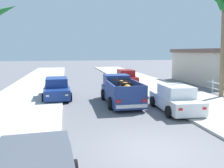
% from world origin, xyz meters
% --- Properties ---
extents(ground_plane, '(160.00, 160.00, 0.00)m').
position_xyz_m(ground_plane, '(0.00, 0.00, 0.00)').
color(ground_plane, slate).
extents(sidewalk_left, '(5.23, 60.00, 0.12)m').
position_xyz_m(sidewalk_left, '(-5.77, 12.00, 0.06)').
color(sidewalk_left, '#B2AFA8').
rests_on(sidewalk_left, ground).
extents(sidewalk_right, '(5.23, 60.00, 0.12)m').
position_xyz_m(sidewalk_right, '(5.77, 12.00, 0.06)').
color(sidewalk_right, '#B2AFA8').
rests_on(sidewalk_right, ground).
extents(curb_left, '(0.16, 60.00, 0.10)m').
position_xyz_m(curb_left, '(-4.55, 12.00, 0.05)').
color(curb_left, silver).
rests_on(curb_left, ground).
extents(curb_right, '(0.16, 60.00, 0.10)m').
position_xyz_m(curb_right, '(4.55, 12.00, 0.05)').
color(curb_right, silver).
rests_on(curb_right, ground).
extents(pickup_truck, '(2.25, 5.23, 1.80)m').
position_xyz_m(pickup_truck, '(0.70, 7.57, 0.81)').
color(pickup_truck, navy).
rests_on(pickup_truck, ground).
extents(car_left_near, '(2.17, 4.32, 1.54)m').
position_xyz_m(car_left_near, '(3.35, 4.95, 0.71)').
color(car_left_near, silver).
rests_on(car_left_near, ground).
extents(car_right_near, '(2.08, 4.28, 1.54)m').
position_xyz_m(car_right_near, '(3.35, 16.43, 0.71)').
color(car_right_near, maroon).
rests_on(car_right_near, ground).
extents(car_left_mid, '(2.17, 4.32, 1.54)m').
position_xyz_m(car_left_mid, '(-3.59, 10.12, 0.71)').
color(car_left_mid, navy).
rests_on(car_left_mid, ground).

